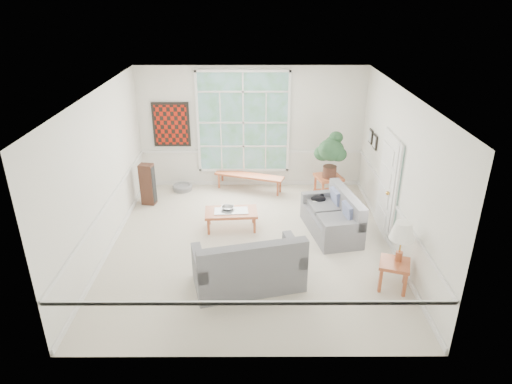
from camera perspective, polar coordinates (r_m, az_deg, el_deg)
floor at (r=9.09m, az=-0.63°, el=-6.59°), size 5.50×6.00×0.01m
ceiling at (r=7.97m, az=-0.73°, el=12.26°), size 5.50×6.00×0.02m
wall_back at (r=11.25m, az=-0.56°, el=8.00°), size 5.50×0.02×3.00m
wall_front at (r=5.75m, az=-0.90°, el=-9.13°), size 5.50×0.02×3.00m
wall_left at (r=8.88m, az=-18.73°, el=2.09°), size 0.02×6.00×3.00m
wall_right at (r=8.83m, az=17.48°, el=2.15°), size 0.02×6.00×3.00m
window_back at (r=11.18m, az=-1.60°, el=8.68°), size 2.30×0.08×2.40m
entry_door at (r=9.52m, az=15.91°, el=1.02°), size 0.08×0.90×2.10m
door_sidelight at (r=8.93m, az=17.01°, el=-0.00°), size 0.08×0.26×1.90m
wall_art at (r=11.36m, az=-10.56°, el=8.27°), size 0.90×0.06×1.10m
wall_frame_near at (r=10.38m, az=14.61°, el=6.08°), size 0.04×0.26×0.32m
wall_frame_far at (r=10.75m, az=14.11°, el=6.75°), size 0.04×0.26×0.32m
loveseat_right at (r=9.43m, az=9.42°, el=-2.68°), size 1.12×1.74×0.87m
loveseat_front at (r=7.73m, az=-1.00°, el=-8.45°), size 1.97×1.34×0.97m
coffee_table at (r=9.58m, az=-3.10°, el=-3.48°), size 1.12×0.66×0.40m
pewter_bowl at (r=9.55m, az=-3.58°, el=-1.98°), size 0.39×0.39×0.08m
window_bench at (r=11.36m, az=-0.85°, el=1.21°), size 1.75×0.87×0.40m
end_table at (r=11.02m, az=8.97°, el=0.61°), size 0.71×0.71×0.58m
houseplant at (r=10.64m, az=9.32°, el=4.57°), size 0.65×0.65×1.10m
side_table at (r=8.11m, az=16.78°, el=-9.90°), size 0.62×0.62×0.50m
table_lamp at (r=7.87m, az=17.67°, el=-5.94°), size 0.58×0.58×0.71m
pet_bed at (r=11.56m, az=-9.18°, el=0.58°), size 0.48×0.48×0.14m
floor_speaker at (r=10.82m, az=-13.39°, el=0.95°), size 0.34×0.29×0.98m
cat at (r=9.84m, az=7.82°, el=-0.82°), size 0.35×0.26×0.15m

